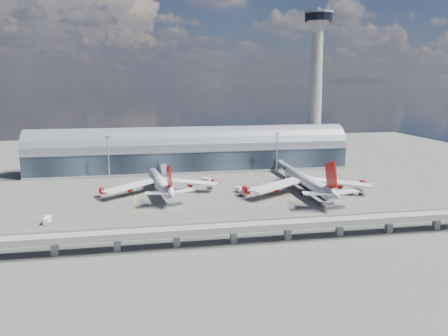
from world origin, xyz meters
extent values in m
plane|color=#474744|center=(0.00, 0.00, 0.00)|extent=(500.00, 500.00, 0.00)
cube|color=gold|center=(0.00, -10.00, 0.01)|extent=(200.00, 0.25, 0.01)
cube|color=gold|center=(0.00, 20.00, 0.01)|extent=(200.00, 0.25, 0.01)
cube|color=gold|center=(0.00, 50.00, 0.01)|extent=(200.00, 0.25, 0.01)
cube|color=gold|center=(-35.00, 30.00, 0.01)|extent=(0.25, 80.00, 0.01)
cube|color=gold|center=(35.00, 30.00, 0.01)|extent=(0.25, 80.00, 0.01)
cube|color=#1E2732|center=(0.00, 78.00, 7.00)|extent=(200.00, 28.00, 14.00)
cylinder|color=slate|center=(0.00, 78.00, 14.00)|extent=(200.00, 28.00, 28.00)
cube|color=gray|center=(0.00, 64.00, 14.00)|extent=(200.00, 1.00, 1.20)
cube|color=gray|center=(0.00, 78.00, 0.60)|extent=(200.00, 30.00, 1.20)
cube|color=gray|center=(85.00, 83.00, 4.00)|extent=(18.00, 18.00, 8.00)
cone|color=gray|center=(85.00, 83.00, 45.00)|extent=(10.00, 10.00, 90.00)
cone|color=gray|center=(85.00, 83.00, 92.00)|extent=(16.00, 16.00, 8.00)
cylinder|color=black|center=(85.00, 83.00, 97.00)|extent=(18.00, 18.00, 5.00)
cylinder|color=slate|center=(85.00, 83.00, 100.00)|extent=(19.00, 19.00, 1.50)
cylinder|color=gray|center=(85.00, 83.00, 101.50)|extent=(2.40, 2.40, 3.00)
cube|color=gray|center=(0.00, -55.00, 5.50)|extent=(220.00, 8.50, 1.20)
cube|color=gray|center=(0.00, -59.00, 6.60)|extent=(220.00, 0.40, 1.20)
cube|color=gray|center=(0.00, -51.00, 6.60)|extent=(220.00, 0.40, 1.20)
cube|color=gray|center=(0.00, -56.50, 6.15)|extent=(220.00, 0.12, 0.12)
cube|color=gray|center=(0.00, -53.50, 6.15)|extent=(220.00, 0.12, 0.12)
cube|color=gray|center=(-60.00, -55.00, 2.50)|extent=(2.20, 2.20, 5.00)
cube|color=gray|center=(-40.00, -55.00, 2.50)|extent=(2.20, 2.20, 5.00)
cube|color=gray|center=(-20.00, -55.00, 2.50)|extent=(2.20, 2.20, 5.00)
cube|color=gray|center=(0.00, -55.00, 2.50)|extent=(2.20, 2.20, 5.00)
cube|color=gray|center=(20.00, -55.00, 2.50)|extent=(2.20, 2.20, 5.00)
cube|color=gray|center=(40.00, -55.00, 2.50)|extent=(2.20, 2.20, 5.00)
cube|color=gray|center=(60.00, -55.00, 2.50)|extent=(2.20, 2.20, 5.00)
cube|color=gray|center=(80.00, -55.00, 2.50)|extent=(2.20, 2.20, 5.00)
cylinder|color=gray|center=(-50.00, 55.00, 12.50)|extent=(0.70, 0.70, 25.00)
cube|color=gray|center=(-50.00, 55.00, 25.20)|extent=(3.00, 0.40, 1.00)
cylinder|color=gray|center=(50.00, 55.00, 12.50)|extent=(0.70, 0.70, 25.00)
cube|color=gray|center=(50.00, 55.00, 25.20)|extent=(3.00, 0.40, 1.00)
cylinder|color=white|center=(-22.50, 22.10, 5.55)|extent=(11.91, 47.85, 5.73)
cone|color=white|center=(-25.97, 48.31, 5.55)|extent=(6.62, 7.86, 5.73)
cone|color=white|center=(-18.80, -5.89, 6.27)|extent=(7.09, 11.41, 5.73)
cube|color=#B30A07|center=(-19.15, -3.22, 13.35)|extent=(2.03, 10.70, 11.86)
cube|color=white|center=(-37.13, 18.36, 4.84)|extent=(27.66, 22.62, 2.32)
cube|color=white|center=(-7.41, 22.29, 4.84)|extent=(29.56, 16.81, 2.32)
cylinder|color=#B30A07|center=(-37.92, 20.06, 3.22)|extent=(3.43, 4.82, 2.87)
cylinder|color=#B30A07|center=(-51.13, 18.31, 3.22)|extent=(3.43, 4.82, 2.87)
cylinder|color=#B30A07|center=(-7.09, 24.14, 3.22)|extent=(3.43, 4.82, 2.87)
cylinder|color=#B30A07|center=(6.12, 25.89, 3.22)|extent=(3.43, 4.82, 2.87)
cylinder|color=gray|center=(-24.70, 38.70, 1.34)|extent=(0.45, 0.45, 2.69)
cylinder|color=gray|center=(-24.88, 18.17, 1.34)|extent=(0.54, 0.54, 2.69)
cylinder|color=gray|center=(-19.19, 18.92, 1.34)|extent=(0.54, 0.54, 2.69)
cylinder|color=black|center=(-24.88, 18.17, 0.49)|extent=(2.13, 1.59, 1.34)
cylinder|color=black|center=(-19.19, 18.92, 0.49)|extent=(2.13, 1.59, 1.34)
cylinder|color=white|center=(51.02, 6.69, 6.22)|extent=(6.82, 51.07, 6.12)
cone|color=white|center=(50.63, 35.34, 6.22)|extent=(6.23, 8.52, 6.12)
cone|color=white|center=(51.45, -24.08, 7.06)|extent=(6.29, 12.74, 6.12)
cube|color=#B30A07|center=(51.41, -20.92, 15.08)|extent=(0.91, 12.62, 13.96)
cube|color=white|center=(34.54, 4.35, 5.38)|extent=(31.94, 22.71, 2.61)
cube|color=white|center=(67.56, 4.81, 5.38)|extent=(32.14, 22.04, 2.61)
cylinder|color=black|center=(51.02, 6.69, 4.54)|extent=(5.83, 45.83, 5.20)
cylinder|color=#B30A07|center=(33.90, 6.45, 3.48)|extent=(3.45, 5.32, 3.37)
cylinder|color=#B30A07|center=(19.23, 6.25, 3.48)|extent=(3.45, 5.32, 3.37)
cylinder|color=#B30A07|center=(68.15, 6.92, 3.48)|extent=(3.45, 5.32, 3.37)
cylinder|color=#B30A07|center=(82.82, 7.13, 3.48)|extent=(3.45, 5.32, 3.37)
cylinder|color=gray|center=(50.78, 24.66, 1.58)|extent=(0.53, 0.53, 3.16)
cylinder|color=gray|center=(47.71, 2.42, 1.58)|extent=(0.63, 0.63, 3.16)
cylinder|color=gray|center=(54.46, 2.52, 1.58)|extent=(0.63, 0.63, 3.16)
cylinder|color=black|center=(47.71, 2.42, 0.58)|extent=(2.34, 1.61, 1.58)
cylinder|color=black|center=(54.46, 2.52, 0.58)|extent=(2.34, 1.61, 1.58)
cube|color=gray|center=(-19.00, 52.00, 5.20)|extent=(3.00, 24.00, 3.00)
cube|color=gray|center=(-19.00, 40.00, 5.20)|extent=(3.60, 3.60, 3.40)
cylinder|color=gray|center=(-19.00, 64.00, 5.20)|extent=(4.40, 4.40, 4.00)
cylinder|color=gray|center=(-19.00, 40.00, 1.70)|extent=(0.50, 0.50, 3.40)
cylinder|color=black|center=(-19.00, 40.00, 0.35)|extent=(1.40, 0.80, 0.80)
cube|color=gray|center=(54.52, 50.00, 5.20)|extent=(3.00, 28.00, 3.00)
cube|color=gray|center=(54.52, 36.00, 5.20)|extent=(3.60, 3.60, 3.40)
cylinder|color=gray|center=(54.52, 64.00, 5.20)|extent=(4.40, 4.40, 4.00)
cylinder|color=gray|center=(54.52, 36.00, 1.70)|extent=(0.50, 0.50, 3.40)
cylinder|color=black|center=(54.52, 36.00, 0.35)|extent=(1.40, 0.80, 0.80)
cube|color=silver|center=(-69.29, -19.96, 1.37)|extent=(2.16, 6.07, 2.23)
cylinder|color=black|center=(-69.35, -18.04, 0.39)|extent=(2.17, 0.84, 0.77)
cylinder|color=black|center=(-69.23, -21.88, 0.39)|extent=(2.17, 0.84, 0.77)
cube|color=silver|center=(18.11, 8.02, 1.47)|extent=(4.99, 3.23, 2.39)
cylinder|color=black|center=(19.53, 8.39, 0.41)|extent=(1.39, 2.44, 0.83)
cylinder|color=black|center=(16.68, 7.64, 0.41)|extent=(1.39, 2.44, 0.83)
cube|color=silver|center=(25.44, 11.86, 1.60)|extent=(8.12, 5.78, 2.59)
cylinder|color=black|center=(27.69, 10.65, 0.45)|extent=(1.97, 2.62, 0.90)
cylinder|color=black|center=(23.18, 13.06, 0.45)|extent=(1.97, 2.62, 0.90)
cube|color=silver|center=(74.55, -0.06, 1.59)|extent=(4.33, 6.38, 2.58)
cylinder|color=black|center=(73.84, 1.72, 0.45)|extent=(2.64, 1.75, 0.89)
cylinder|color=black|center=(75.25, -1.83, 0.45)|extent=(2.64, 1.75, 0.89)
cube|color=silver|center=(17.65, 15.22, 1.46)|extent=(3.58, 5.01, 2.37)
cylinder|color=black|center=(18.17, 16.58, 0.41)|extent=(2.42, 1.58, 0.82)
cylinder|color=black|center=(17.13, 13.86, 0.41)|extent=(2.42, 1.58, 0.82)
cube|color=silver|center=(3.76, 38.45, 1.56)|extent=(5.53, 5.89, 2.53)
cylinder|color=black|center=(4.99, 39.86, 0.44)|extent=(2.42, 2.26, 0.88)
cylinder|color=black|center=(2.53, 37.03, 0.44)|extent=(2.42, 2.26, 0.88)
cube|color=gray|center=(-5.39, -37.19, 0.22)|extent=(2.40, 1.87, 0.27)
cube|color=#B9B9BE|center=(-5.39, -37.19, 0.93)|extent=(2.04, 1.70, 1.33)
cube|color=gray|center=(-3.14, -36.66, 0.22)|extent=(2.40, 1.87, 0.27)
cube|color=#B9B9BE|center=(-3.14, -36.66, 0.93)|extent=(2.04, 1.70, 1.33)
cube|color=gray|center=(-0.89, -36.13, 0.22)|extent=(2.40, 1.87, 0.27)
cube|color=#B9B9BE|center=(-0.89, -36.13, 0.93)|extent=(2.04, 1.70, 1.33)
cube|color=gray|center=(1.37, -35.61, 0.22)|extent=(2.40, 1.87, 0.27)
cube|color=#B9B9BE|center=(1.37, -35.61, 0.93)|extent=(2.04, 1.70, 1.33)
cube|color=gray|center=(-10.43, -40.41, 0.26)|extent=(2.88, 2.29, 0.32)
cube|color=#B9B9BE|center=(-10.43, -40.41, 1.11)|extent=(2.45, 2.08, 1.58)
cube|color=gray|center=(-7.78, -39.69, 0.26)|extent=(2.88, 2.29, 0.32)
cube|color=#B9B9BE|center=(-7.78, -39.69, 1.11)|extent=(2.45, 2.08, 1.58)
cube|color=gray|center=(-5.14, -38.98, 0.26)|extent=(2.88, 2.29, 0.32)
cube|color=#B9B9BE|center=(-5.14, -38.98, 1.11)|extent=(2.45, 2.08, 1.58)
cube|color=gray|center=(-2.49, -38.27, 0.26)|extent=(2.88, 2.29, 0.32)
cube|color=#B9B9BE|center=(-2.49, -38.27, 1.11)|extent=(2.45, 2.08, 1.58)
cube|color=gray|center=(0.16, -37.56, 0.26)|extent=(2.88, 2.29, 0.32)
cube|color=#B9B9BE|center=(0.16, -37.56, 1.11)|extent=(2.45, 2.08, 1.58)
cube|color=gray|center=(50.46, -15.99, 0.21)|extent=(2.14, 1.51, 0.26)
cube|color=#B9B9BE|center=(50.46, -15.99, 0.90)|extent=(1.80, 1.40, 1.28)
cube|color=gray|center=(52.67, -15.84, 0.21)|extent=(2.14, 1.51, 0.26)
cube|color=#B9B9BE|center=(52.67, -15.84, 0.90)|extent=(1.80, 1.40, 1.28)
cube|color=gray|center=(54.89, -15.68, 0.21)|extent=(2.14, 1.51, 0.26)
cube|color=#B9B9BE|center=(54.89, -15.68, 0.90)|extent=(1.80, 1.40, 1.28)
camera|label=1|loc=(-30.14, -198.07, 55.95)|focal=35.00mm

